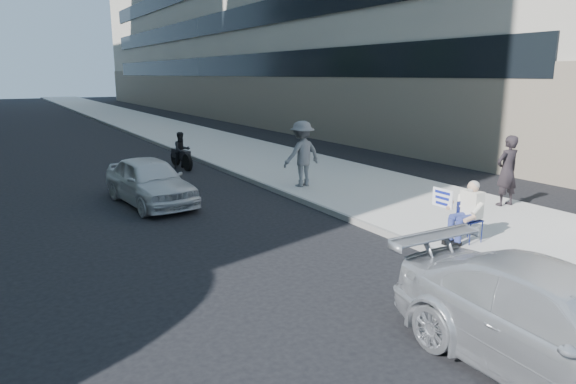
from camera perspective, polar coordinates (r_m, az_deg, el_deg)
ground at (r=10.72m, az=6.27°, el=-6.72°), size 160.00×160.00×0.00m
near_sidewalk at (r=30.03m, az=-10.56°, el=6.01°), size 5.00×120.00×0.15m
seated_protester at (r=11.26m, az=19.17°, el=-1.76°), size 0.83×1.12×1.31m
jogger at (r=16.02m, az=1.57°, el=4.26°), size 1.41×0.92×2.05m
pedestrian_woman at (r=14.81m, az=23.17°, el=2.18°), size 0.73×0.51×1.89m
parked_sedan at (r=6.99m, az=28.75°, el=-13.51°), size 1.90×4.62×1.34m
white_sedan_near at (r=14.96m, az=-15.10°, el=1.21°), size 1.95×4.04×1.33m
motorcycle at (r=20.42m, az=-11.75°, el=4.36°), size 0.75×2.05×1.42m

